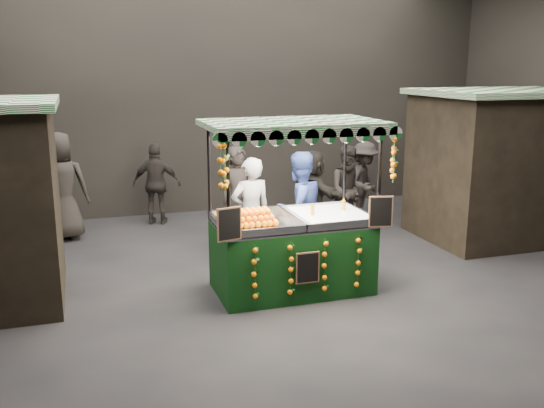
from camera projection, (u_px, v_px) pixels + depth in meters
name	position (u px, v px, depth m)	size (l,w,h in m)	color
ground	(298.00, 293.00, 8.14)	(12.00, 12.00, 0.00)	black
market_hall	(300.00, 34.00, 7.36)	(12.10, 10.10, 5.05)	black
neighbour_stall_right	(504.00, 164.00, 10.54)	(3.00, 2.20, 2.60)	black
juice_stall	(293.00, 240.00, 8.08)	(2.39, 1.40, 2.31)	black
vendor_grey	(251.00, 214.00, 8.97)	(0.66, 0.47, 1.70)	gray
vendor_blue	(299.00, 210.00, 9.05)	(1.02, 0.90, 1.77)	navy
shopper_0	(239.00, 200.00, 9.75)	(0.72, 0.56, 1.74)	black
shopper_1	(349.00, 191.00, 10.71)	(0.88, 0.74, 1.63)	black
shopper_2	(157.00, 184.00, 11.50)	(0.99, 0.66, 1.57)	#292521
shopper_3	(364.00, 182.00, 11.59)	(1.15, 1.13, 1.58)	#292321
shopper_4	(61.00, 186.00, 10.42)	(0.97, 0.67, 1.90)	#272320
shopper_5	(314.00, 193.00, 10.74)	(0.71, 1.49, 1.54)	black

